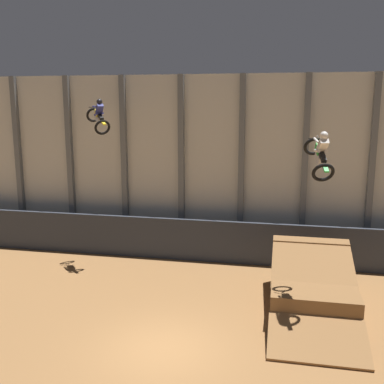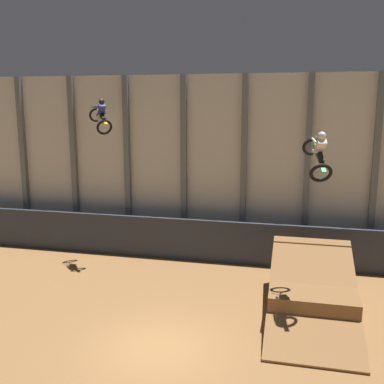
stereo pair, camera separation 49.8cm
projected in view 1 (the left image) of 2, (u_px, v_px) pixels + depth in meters
The scene contains 6 objects.
ground_plane at pixel (163, 349), 14.22m from camera, with size 60.00×60.00×0.00m, color olive.
arena_back_wall at pixel (211, 166), 22.61m from camera, with size 32.00×0.40×9.07m.
lower_barrier at pixel (206, 241), 21.98m from camera, with size 31.36×0.20×2.08m.
dirt_ramp at pixel (312, 287), 17.20m from camera, with size 3.10×6.41×2.20m.
rider_bike_left_air at pixel (98, 117), 20.67m from camera, with size 1.63×1.76×1.67m.
rider_bike_right_air at pixel (320, 154), 14.74m from camera, with size 1.05×1.87×1.70m.
Camera 1 is at (3.49, -12.54, 7.65)m, focal length 42.00 mm.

